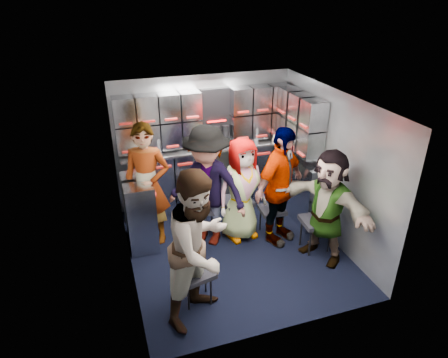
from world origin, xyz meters
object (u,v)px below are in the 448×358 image
object	(u,v)px
attendant_arc_a	(200,247)
attendant_arc_e	(327,207)
attendant_arc_b	(207,187)
attendant_arc_d	(280,187)
jump_seat_center	(237,203)
jump_seat_near_right	(317,223)
attendant_arc_c	(242,190)
jump_seat_mid_left	(204,208)
jump_seat_near_left	(197,275)
jump_seat_mid_right	(272,211)
attendant_standing	(147,186)

from	to	relation	value
attendant_arc_a	attendant_arc_e	distance (m)	1.86
attendant_arc_b	attendant_arc_d	bearing A→B (deg)	22.98
jump_seat_center	attendant_arc_a	size ratio (longest dim) A/B	0.28
jump_seat_near_right	attendant_arc_c	xyz separation A→B (m)	(-0.85, 0.62, 0.33)
jump_seat_mid_left	attendant_arc_c	world-z (taller)	attendant_arc_c
jump_seat_near_left	jump_seat_near_right	xyz separation A→B (m)	(1.80, 0.47, 0.05)
jump_seat_mid_right	attendant_arc_d	world-z (taller)	attendant_arc_d
jump_seat_center	attendant_standing	xyz separation A→B (m)	(-1.25, 0.12, 0.43)
attendant_arc_e	jump_seat_near_right	bearing A→B (deg)	154.79
jump_seat_near_right	jump_seat_mid_right	bearing A→B (deg)	126.67
attendant_arc_a	attendant_arc_c	distance (m)	1.59
attendant_arc_b	attendant_arc_c	distance (m)	0.50
jump_seat_mid_right	attendant_arc_c	xyz separation A→B (m)	(-0.45, 0.08, 0.38)
jump_seat_mid_left	attendant_arc_b	world-z (taller)	attendant_arc_b
jump_seat_near_right	attendant_arc_d	size ratio (longest dim) A/B	0.28
jump_seat_near_left	attendant_arc_c	world-z (taller)	attendant_arc_c
jump_seat_mid_right	attendant_arc_b	xyz separation A→B (m)	(-0.94, 0.10, 0.50)
attendant_standing	attendant_arc_d	xyz separation A→B (m)	(1.70, -0.56, -0.02)
attendant_standing	attendant_arc_e	xyz separation A→B (m)	(2.10, -1.10, -0.10)
attendant_arc_c	jump_seat_center	bearing A→B (deg)	80.01
attendant_arc_c	attendant_arc_d	bearing A→B (deg)	-39.86
jump_seat_mid_left	attendant_arc_b	distance (m)	0.47
attendant_arc_b	attendant_arc_c	size ratio (longest dim) A/B	1.15
jump_seat_near_left	attendant_standing	world-z (taller)	attendant_standing
jump_seat_mid_right	attendant_standing	world-z (taller)	attendant_standing
jump_seat_near_left	attendant_arc_a	distance (m)	0.54
attendant_arc_a	attendant_arc_c	xyz separation A→B (m)	(0.94, 1.27, -0.13)
jump_seat_center	attendant_arc_a	bearing A→B (deg)	-122.93
jump_seat_mid_left	attendant_arc_a	xyz separation A→B (m)	(-0.45, -1.47, 0.45)
jump_seat_mid_right	attendant_arc_a	bearing A→B (deg)	-139.35
attendant_arc_b	attendant_arc_d	xyz separation A→B (m)	(0.94, -0.28, -0.02)
attendant_arc_e	attendant_arc_c	bearing A→B (deg)	-158.38
jump_seat_center	jump_seat_mid_right	bearing A→B (deg)	-29.88
jump_seat_near_right	attendant_arc_d	xyz separation A→B (m)	(-0.40, 0.36, 0.43)
jump_seat_near_left	jump_seat_mid_right	distance (m)	1.72
jump_seat_near_left	jump_seat_center	xyz separation A→B (m)	(0.94, 1.27, 0.07)
jump_seat_mid_left	jump_seat_mid_right	size ratio (longest dim) A/B	1.21
attendant_arc_a	jump_seat_mid_left	bearing A→B (deg)	35.06
jump_seat_near_right	attendant_arc_c	world-z (taller)	attendant_arc_c
attendant_standing	attendant_arc_e	distance (m)	2.37
jump_seat_mid_right	jump_seat_near_right	distance (m)	0.68
attendant_standing	attendant_arc_b	distance (m)	0.81
jump_seat_near_left	attendant_standing	size ratio (longest dim) A/B	0.24
attendant_arc_b	attendant_arc_e	size ratio (longest dim) A/B	1.12
jump_seat_near_left	jump_seat_near_right	bearing A→B (deg)	14.73
jump_seat_mid_right	attendant_arc_a	size ratio (longest dim) A/B	0.24
jump_seat_mid_left	jump_seat_near_right	xyz separation A→B (m)	(1.34, -0.82, -0.01)
jump_seat_near_right	attendant_arc_d	world-z (taller)	attendant_arc_d
attendant_arc_b	attendant_arc_c	xyz separation A→B (m)	(0.49, -0.02, -0.11)
jump_seat_mid_left	attendant_arc_d	distance (m)	1.13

